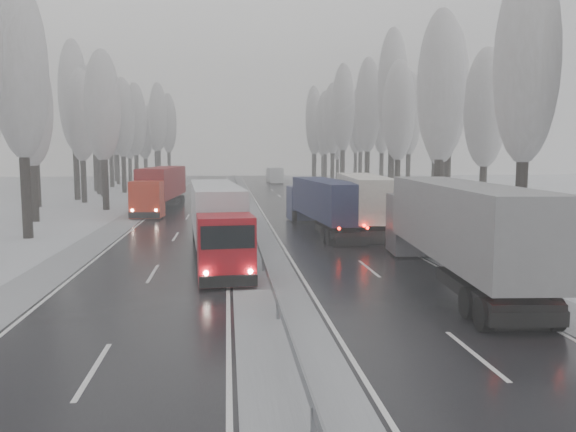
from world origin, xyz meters
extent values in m
plane|color=silver|center=(0.00, 0.00, 0.00)|extent=(260.00, 260.00, 0.00)
cube|color=black|center=(5.25, 30.00, 0.01)|extent=(7.50, 200.00, 0.03)
cube|color=black|center=(-5.25, 30.00, 0.01)|extent=(7.50, 200.00, 0.03)
cube|color=#999CA0|center=(0.00, 30.00, 0.02)|extent=(3.00, 200.00, 0.04)
cube|color=#999CA0|center=(10.20, 30.00, 0.02)|extent=(2.40, 200.00, 0.04)
cube|color=#999CA0|center=(-10.20, 30.00, 0.02)|extent=(2.40, 200.00, 0.04)
cube|color=slate|center=(0.00, 30.00, 0.60)|extent=(0.06, 200.00, 0.32)
cube|color=slate|center=(0.00, -4.00, 0.30)|extent=(0.12, 0.12, 0.60)
cube|color=slate|center=(0.00, 28.00, 0.30)|extent=(0.12, 0.12, 0.60)
cube|color=slate|center=(0.00, 60.00, 0.30)|extent=(0.12, 0.12, 0.60)
cylinder|color=black|center=(15.04, 15.67, 2.80)|extent=(0.68, 0.68, 5.60)
ellipsoid|color=gray|center=(15.04, 15.67, 10.80)|extent=(3.60, 3.60, 11.45)
cylinder|color=black|center=(14.51, 27.03, 2.81)|extent=(0.68, 0.68, 5.62)
ellipsoid|color=gray|center=(14.51, 27.03, 10.84)|extent=(3.60, 3.60, 11.48)
cylinder|color=black|center=(20.02, 31.03, 2.47)|extent=(0.64, 0.64, 4.94)
ellipsoid|color=gray|center=(20.02, 31.03, 9.53)|extent=(3.60, 3.60, 10.09)
cylinder|color=black|center=(17.90, 35.17, 2.66)|extent=(0.66, 0.66, 5.32)
ellipsoid|color=gray|center=(17.90, 35.17, 10.27)|extent=(3.60, 3.60, 10.88)
cylinder|color=black|center=(20.12, 39.17, 3.16)|extent=(0.72, 0.72, 6.31)
ellipsoid|color=gray|center=(20.12, 39.17, 12.17)|extent=(3.60, 3.60, 12.90)
cylinder|color=black|center=(17.02, 45.60, 2.69)|extent=(0.67, 0.67, 5.38)
ellipsoid|color=gray|center=(17.02, 45.60, 10.37)|extent=(3.60, 3.60, 10.98)
cylinder|color=black|center=(23.31, 49.60, 2.30)|extent=(0.62, 0.62, 4.59)
ellipsoid|color=gray|center=(23.31, 49.60, 8.86)|extent=(3.60, 3.60, 9.39)
cylinder|color=black|center=(17.90, 51.02, 3.47)|extent=(0.76, 0.76, 6.95)
ellipsoid|color=gray|center=(17.90, 51.02, 13.40)|extent=(3.60, 3.60, 14.19)
cylinder|color=black|center=(24.81, 55.02, 3.30)|extent=(0.74, 0.74, 6.59)
ellipsoid|color=gray|center=(24.81, 55.02, 12.71)|extent=(3.60, 3.60, 13.46)
cylinder|color=black|center=(17.56, 61.27, 3.18)|extent=(0.72, 0.72, 6.37)
ellipsoid|color=gray|center=(17.56, 61.27, 12.28)|extent=(3.60, 3.60, 13.01)
cylinder|color=black|center=(24.72, 65.27, 2.99)|extent=(0.70, 0.70, 5.97)
ellipsoid|color=gray|center=(24.72, 65.27, 11.52)|extent=(3.60, 3.60, 12.20)
cylinder|color=black|center=(16.34, 71.95, 3.33)|extent=(0.74, 0.74, 6.65)
ellipsoid|color=gray|center=(16.34, 71.95, 12.83)|extent=(3.60, 3.60, 13.59)
cylinder|color=black|center=(23.71, 75.95, 3.07)|extent=(0.71, 0.71, 6.14)
ellipsoid|color=gray|center=(23.71, 75.95, 11.84)|extent=(3.60, 3.60, 12.54)
cylinder|color=black|center=(16.56, 81.70, 3.03)|extent=(0.71, 0.71, 6.05)
ellipsoid|color=gray|center=(16.56, 81.70, 11.68)|extent=(3.60, 3.60, 12.37)
cylinder|color=black|center=(22.48, 85.70, 3.15)|extent=(0.72, 0.72, 6.30)
ellipsoid|color=gray|center=(22.48, 85.70, 12.15)|extent=(3.60, 3.60, 12.87)
cylinder|color=black|center=(16.63, 89.21, 2.94)|extent=(0.70, 0.70, 5.88)
ellipsoid|color=gray|center=(16.63, 89.21, 11.33)|extent=(3.60, 3.60, 12.00)
cylinder|color=black|center=(19.77, 93.21, 2.43)|extent=(0.64, 0.64, 4.86)
ellipsoid|color=gray|center=(19.77, 93.21, 9.37)|extent=(3.60, 3.60, 9.92)
cylinder|color=black|center=(15.73, 96.32, 2.99)|extent=(0.70, 0.70, 5.98)
ellipsoid|color=gray|center=(15.73, 96.32, 11.53)|extent=(3.60, 3.60, 12.21)
cylinder|color=black|center=(24.94, 100.32, 3.09)|extent=(0.71, 0.71, 6.19)
ellipsoid|color=gray|center=(24.94, 100.32, 11.93)|extent=(3.60, 3.60, 12.64)
cylinder|color=black|center=(17.04, 106.16, 3.43)|extent=(0.75, 0.75, 6.86)
ellipsoid|color=gray|center=(17.04, 106.16, 13.22)|extent=(3.60, 3.60, 14.01)
cylinder|color=black|center=(24.02, 110.16, 2.77)|extent=(0.68, 0.68, 5.55)
ellipsoid|color=gray|center=(24.02, 110.16, 10.70)|extent=(3.60, 3.60, 11.33)
cylinder|color=black|center=(18.73, 116.73, 3.05)|extent=(0.71, 0.71, 6.09)
ellipsoid|color=gray|center=(18.73, 116.73, 11.75)|extent=(3.60, 3.60, 12.45)
cylinder|color=black|center=(21.55, 120.73, 2.74)|extent=(0.67, 0.67, 5.49)
ellipsoid|color=gray|center=(21.55, 120.73, 10.58)|extent=(3.60, 3.60, 11.21)
cylinder|color=black|center=(-15.13, 24.57, 2.92)|extent=(0.69, 0.69, 5.83)
ellipsoid|color=gray|center=(-15.13, 24.57, 11.25)|extent=(3.60, 3.60, 11.92)
cylinder|color=black|center=(-17.75, 34.20, 2.52)|extent=(0.65, 0.65, 5.03)
ellipsoid|color=gray|center=(-17.75, 34.20, 9.70)|extent=(3.60, 3.60, 10.28)
cylinder|color=black|center=(-13.94, 43.73, 2.72)|extent=(0.67, 0.67, 5.44)
ellipsoid|color=gray|center=(-13.94, 43.73, 10.49)|extent=(3.60, 3.60, 11.11)
cylinder|color=black|center=(-21.85, 47.73, 2.86)|extent=(0.69, 0.69, 5.72)
ellipsoid|color=gray|center=(-21.85, 47.73, 11.04)|extent=(3.60, 3.60, 11.69)
cylinder|color=black|center=(-18.26, 52.71, 2.61)|extent=(0.66, 0.66, 5.23)
ellipsoid|color=gray|center=(-18.26, 52.71, 10.08)|extent=(3.60, 3.60, 10.68)
cylinder|color=black|center=(-20.05, 56.71, 3.30)|extent=(0.74, 0.74, 6.60)
ellipsoid|color=gray|center=(-20.05, 56.71, 12.74)|extent=(3.60, 3.60, 13.49)
cylinder|color=black|center=(-18.16, 62.35, 2.58)|extent=(0.65, 0.65, 5.16)
ellipsoid|color=gray|center=(-18.16, 62.35, 9.95)|extent=(3.60, 3.60, 10.54)
cylinder|color=black|center=(-19.54, 66.35, 2.90)|extent=(0.69, 0.69, 5.79)
ellipsoid|color=gray|center=(-19.54, 66.35, 11.18)|extent=(3.60, 3.60, 11.84)
cylinder|color=black|center=(-16.58, 69.11, 2.82)|extent=(0.68, 0.68, 5.64)
ellipsoid|color=gray|center=(-16.58, 69.11, 10.89)|extent=(3.60, 3.60, 11.53)
cylinder|color=black|center=(-21.42, 73.11, 3.28)|extent=(0.73, 0.73, 6.56)
ellipsoid|color=gray|center=(-21.42, 73.11, 12.65)|extent=(3.60, 3.60, 13.40)
cylinder|color=black|center=(-16.33, 79.19, 2.90)|extent=(0.69, 0.69, 5.79)
ellipsoid|color=gray|center=(-16.33, 79.19, 11.17)|extent=(3.60, 3.60, 11.84)
cylinder|color=black|center=(-21.09, 83.19, 3.32)|extent=(0.74, 0.74, 6.65)
ellipsoid|color=gray|center=(-21.09, 83.19, 12.82)|extent=(3.60, 3.60, 13.58)
cylinder|color=black|center=(-18.93, 88.54, 2.56)|extent=(0.65, 0.65, 5.12)
ellipsoid|color=gray|center=(-18.93, 88.54, 9.88)|extent=(3.60, 3.60, 10.46)
cylinder|color=black|center=(-21.82, 92.54, 2.92)|extent=(0.69, 0.69, 5.84)
ellipsoid|color=gray|center=(-21.82, 92.54, 11.26)|extent=(3.60, 3.60, 11.92)
cylinder|color=black|center=(-15.07, 99.33, 3.34)|extent=(0.74, 0.74, 6.67)
ellipsoid|color=gray|center=(-15.07, 99.33, 12.87)|extent=(3.60, 3.60, 13.63)
cylinder|color=black|center=(-24.20, 103.33, 3.15)|extent=(0.72, 0.72, 6.31)
ellipsoid|color=gray|center=(-24.20, 103.33, 12.16)|extent=(3.60, 3.60, 12.88)
cylinder|color=black|center=(-14.05, 108.72, 3.14)|extent=(0.72, 0.72, 6.29)
ellipsoid|color=gray|center=(-14.05, 108.72, 12.12)|extent=(3.60, 3.60, 12.84)
cylinder|color=black|center=(-19.66, 112.72, 2.43)|extent=(0.64, 0.64, 4.86)
ellipsoid|color=gray|center=(-19.66, 112.72, 9.36)|extent=(3.60, 3.60, 9.92)
cylinder|color=black|center=(-17.56, 115.31, 3.31)|extent=(0.74, 0.74, 6.63)
ellipsoid|color=gray|center=(-17.56, 115.31, 12.78)|extent=(3.60, 3.60, 13.54)
cylinder|color=black|center=(-20.33, 119.31, 2.89)|extent=(0.69, 0.69, 5.79)
ellipsoid|color=gray|center=(-20.33, 119.31, 11.16)|extent=(3.60, 3.60, 11.82)
cube|color=#4D4D52|center=(8.81, 16.11, 1.79)|extent=(2.94, 3.04, 3.26)
cube|color=black|center=(8.92, 17.46, 2.55)|extent=(2.50, 0.32, 1.09)
cube|color=black|center=(8.93, 17.57, 0.49)|extent=(2.72, 0.39, 0.54)
cube|color=slate|center=(8.09, 7.67, 2.93)|extent=(3.95, 14.29, 3.04)
cube|color=black|center=(7.49, 0.59, 0.60)|extent=(2.50, 0.34, 0.49)
cube|color=black|center=(7.76, 3.78, 0.81)|extent=(2.88, 6.15, 0.49)
cube|color=black|center=(7.54, 1.19, 0.38)|extent=(2.49, 0.28, 0.65)
cylinder|color=black|center=(7.60, 15.34, 0.56)|extent=(0.47, 1.16, 1.13)
cylinder|color=black|center=(9.87, 15.14, 0.56)|extent=(0.47, 1.16, 1.13)
cylinder|color=black|center=(6.59, 3.44, 0.56)|extent=(0.47, 1.16, 1.13)
cylinder|color=black|center=(8.86, 3.25, 0.56)|extent=(0.47, 1.16, 1.13)
cylinder|color=black|center=(6.47, 2.04, 0.56)|extent=(0.47, 1.16, 1.13)
cylinder|color=black|center=(8.74, 1.85, 0.56)|extent=(0.47, 1.16, 1.13)
sphere|color=#FF0C05|center=(6.46, 0.60, 1.46)|extent=(0.22, 0.22, 0.22)
sphere|color=#FF0C05|center=(8.51, 0.43, 1.46)|extent=(0.22, 0.22, 0.22)
sphere|color=white|center=(7.90, 17.68, 0.92)|extent=(0.24, 0.24, 0.24)
sphere|color=white|center=(9.96, 17.51, 0.92)|extent=(0.24, 0.24, 0.24)
cube|color=navy|center=(4.69, 31.77, 1.54)|extent=(2.51, 2.59, 2.79)
cube|color=black|center=(4.60, 32.93, 2.19)|extent=(2.14, 0.26, 0.93)
cube|color=black|center=(4.59, 33.02, 0.42)|extent=(2.33, 0.32, 0.47)
cube|color=#15153A|center=(5.26, 24.53, 2.51)|extent=(3.31, 12.25, 2.61)
cube|color=black|center=(5.73, 18.45, 0.51)|extent=(2.14, 0.28, 0.42)
cube|color=black|center=(5.52, 21.19, 0.70)|extent=(2.44, 5.26, 0.42)
cube|color=black|center=(5.69, 18.96, 0.33)|extent=(2.14, 0.22, 0.56)
cylinder|color=black|center=(3.77, 30.95, 0.48)|extent=(0.40, 0.99, 0.97)
cylinder|color=black|center=(5.72, 31.10, 0.48)|extent=(0.40, 0.99, 0.97)
cylinder|color=black|center=(4.57, 20.74, 0.48)|extent=(0.40, 0.99, 0.97)
cylinder|color=black|center=(6.52, 20.90, 0.48)|extent=(0.40, 0.99, 0.97)
cylinder|color=black|center=(4.67, 19.54, 0.48)|extent=(0.40, 0.99, 0.97)
cylinder|color=black|center=(6.62, 19.69, 0.48)|extent=(0.40, 0.99, 0.97)
sphere|color=#FF0C05|center=(4.86, 18.32, 1.26)|extent=(0.19, 0.19, 0.19)
sphere|color=#FF0C05|center=(6.62, 18.46, 1.26)|extent=(0.19, 0.19, 0.19)
sphere|color=white|center=(3.70, 32.98, 0.79)|extent=(0.20, 0.20, 0.20)
sphere|color=white|center=(5.47, 33.12, 0.79)|extent=(0.20, 0.20, 0.20)
cube|color=#BCB5A6|center=(8.80, 32.52, 1.65)|extent=(2.73, 2.82, 3.00)
cube|color=black|center=(8.91, 33.77, 2.35)|extent=(2.30, 0.31, 1.00)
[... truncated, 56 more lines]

